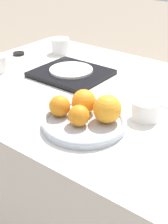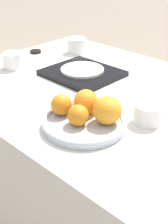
% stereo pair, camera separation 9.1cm
% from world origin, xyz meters
% --- Properties ---
extents(table, '(1.36, 0.87, 0.73)m').
position_xyz_m(table, '(0.00, 0.00, 0.36)').
color(table, silver).
rests_on(table, ground_plane).
extents(fruit_platter, '(0.25, 0.25, 0.03)m').
position_xyz_m(fruit_platter, '(0.06, -0.23, 0.74)').
color(fruit_platter, '#B2BCC6').
rests_on(fruit_platter, table).
extents(orange_0, '(0.08, 0.08, 0.08)m').
position_xyz_m(orange_0, '(0.03, -0.19, 0.78)').
color(orange_0, orange).
rests_on(orange_0, fruit_platter).
extents(orange_1, '(0.06, 0.06, 0.06)m').
position_xyz_m(orange_1, '(0.06, -0.26, 0.78)').
color(orange_1, orange).
rests_on(orange_1, fruit_platter).
extents(orange_2, '(0.07, 0.07, 0.07)m').
position_xyz_m(orange_2, '(-0.02, -0.25, 0.78)').
color(orange_2, orange).
rests_on(orange_2, fruit_platter).
extents(orange_3, '(0.08, 0.08, 0.08)m').
position_xyz_m(orange_3, '(0.12, -0.19, 0.79)').
color(orange_3, orange).
rests_on(orange_3, fruit_platter).
extents(serving_tray, '(0.28, 0.25, 0.02)m').
position_xyz_m(serving_tray, '(-0.22, 0.05, 0.74)').
color(serving_tray, black).
rests_on(serving_tray, table).
extents(side_plate, '(0.18, 0.18, 0.01)m').
position_xyz_m(side_plate, '(-0.22, 0.05, 0.75)').
color(side_plate, silver).
rests_on(side_plate, serving_tray).
extents(cup_0, '(0.09, 0.09, 0.06)m').
position_xyz_m(cup_0, '(0.18, -0.08, 0.76)').
color(cup_0, white).
rests_on(cup_0, table).
extents(cup_3, '(0.09, 0.09, 0.07)m').
position_xyz_m(cup_3, '(-0.45, 0.25, 0.76)').
color(cup_3, white).
rests_on(cup_3, table).
extents(soy_dish, '(0.05, 0.05, 0.01)m').
position_xyz_m(soy_dish, '(-0.59, 0.10, 0.73)').
color(soy_dish, black).
rests_on(soy_dish, table).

